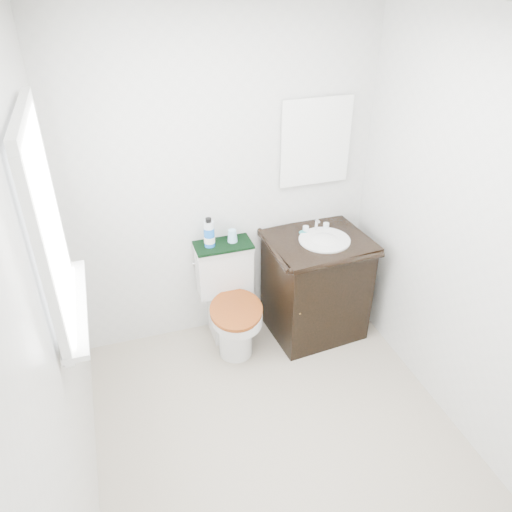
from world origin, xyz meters
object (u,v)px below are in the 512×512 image
toilet (229,304)px  mouthwash_bottle (209,233)px  trash_bin (285,304)px  cup (232,236)px  vanity (316,284)px

toilet → mouthwash_bottle: bearing=127.7°
toilet → trash_bin: 0.56m
cup → toilet: bearing=-118.6°
vanity → cup: vanity is taller
vanity → mouthwash_bottle: size_ratio=4.19×
vanity → mouthwash_bottle: (-0.76, 0.19, 0.47)m
mouthwash_bottle → cup: (0.17, 0.01, -0.05)m
vanity → trash_bin: 0.39m
trash_bin → cup: bearing=179.2°
toilet → cup: cup is taller
vanity → cup: bearing=161.1°
mouthwash_bottle → cup: bearing=3.9°
toilet → vanity: vanity is taller
trash_bin → mouthwash_bottle: 0.97m
vanity → mouthwash_bottle: 0.91m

